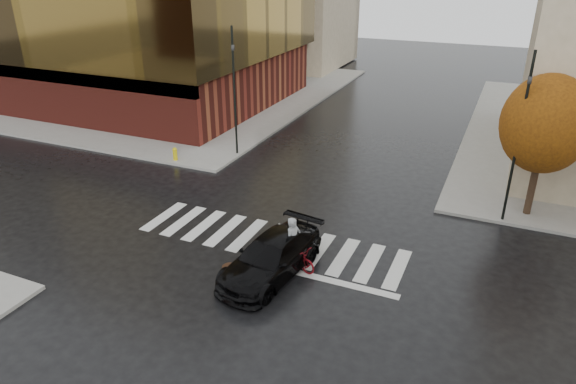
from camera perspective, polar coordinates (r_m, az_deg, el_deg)
name	(u,v)px	position (r m, az deg, el deg)	size (l,w,h in m)	color
ground	(265,246)	(21.69, -2.58, -5.98)	(120.00, 120.00, 0.00)	black
sidewalk_nw	(159,89)	(49.02, -14.10, 11.05)	(30.00, 30.00, 0.15)	gray
crosswalk	(270,240)	(22.08, -2.01, -5.37)	(12.00, 3.00, 0.01)	silver
tree_ne_a	(546,124)	(25.00, 26.73, 6.74)	(3.80, 3.80, 6.50)	black
sedan	(271,257)	(19.49, -1.91, -7.26)	(2.10, 5.17, 1.50)	black
cyclist	(295,251)	(19.89, 0.78, -6.60)	(1.98, 1.22, 2.13)	maroon
traffic_light_nw	(234,83)	(30.31, -6.01, 11.92)	(0.19, 0.16, 7.46)	black
traffic_light_ne	(520,128)	(23.89, 24.40, 6.50)	(0.19, 0.22, 7.56)	black
fire_hydrant	(175,153)	(30.83, -12.45, 4.24)	(0.28, 0.28, 0.77)	#D3BB0C
manhole	(230,267)	(20.43, -6.48, -8.24)	(0.62, 0.62, 0.01)	#3D2416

